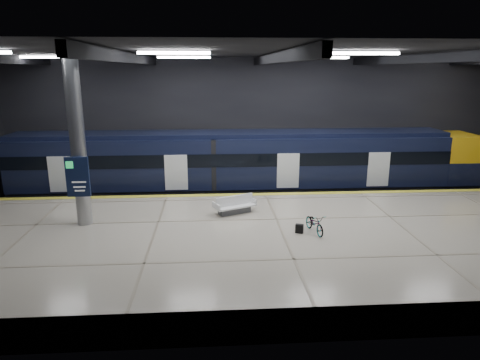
{
  "coord_description": "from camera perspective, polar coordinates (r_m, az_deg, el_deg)",
  "views": [
    {
      "loc": [
        -2.7,
        -18.13,
        7.3
      ],
      "look_at": [
        -1.39,
        1.5,
        2.2
      ],
      "focal_mm": 32.0,
      "sensor_mm": 36.0,
      "label": 1
    }
  ],
  "objects": [
    {
      "name": "pannier_bag",
      "position": [
        16.95,
        7.92,
        -6.44
      ],
      "size": [
        0.35,
        0.28,
        0.35
      ],
      "primitive_type": "cube",
      "rotation": [
        0.0,
        0.0,
        -0.4
      ],
      "color": "black",
      "rests_on": "platform"
    },
    {
      "name": "train",
      "position": [
        24.37,
        3.06,
        2.1
      ],
      "size": [
        29.4,
        2.84,
        3.79
      ],
      "color": "black",
      "rests_on": "ground"
    },
    {
      "name": "info_column",
      "position": [
        18.13,
        -20.84,
        4.57
      ],
      "size": [
        0.9,
        0.78,
        6.9
      ],
      "color": "#9EA0A5",
      "rests_on": "platform"
    },
    {
      "name": "safety_strip",
      "position": [
        21.95,
        3.4,
        -1.89
      ],
      "size": [
        30.0,
        0.4,
        0.01
      ],
      "primitive_type": "cube",
      "color": "yellow",
      "rests_on": "platform"
    },
    {
      "name": "room_shell",
      "position": [
        18.4,
        4.69,
        9.56
      ],
      "size": [
        30.1,
        16.1,
        8.05
      ],
      "color": "black",
      "rests_on": "ground"
    },
    {
      "name": "bench",
      "position": [
        18.99,
        -0.73,
        -3.61
      ],
      "size": [
        1.99,
        1.45,
        0.81
      ],
      "rotation": [
        0.0,
        0.0,
        0.43
      ],
      "color": "#595B60",
      "rests_on": "platform"
    },
    {
      "name": "rails",
      "position": [
        24.86,
        2.58,
        -2.37
      ],
      "size": [
        30.0,
        1.52,
        0.16
      ],
      "color": "gray",
      "rests_on": "ground"
    },
    {
      "name": "bicycle",
      "position": [
        17.0,
        9.94,
        -5.69
      ],
      "size": [
        0.82,
        1.55,
        0.78
      ],
      "primitive_type": "imported",
      "rotation": [
        0.0,
        0.0,
        0.21
      ],
      "color": "#99999E",
      "rests_on": "platform"
    },
    {
      "name": "platform",
      "position": [
        17.24,
        5.56,
        -8.59
      ],
      "size": [
        30.0,
        11.0,
        1.1
      ],
      "primitive_type": "cube",
      "color": "#BAB19D",
      "rests_on": "ground"
    },
    {
      "name": "ground",
      "position": [
        19.73,
        4.35,
        -7.23
      ],
      "size": [
        30.0,
        30.0,
        0.0
      ],
      "primitive_type": "plane",
      "color": "black",
      "rests_on": "ground"
    }
  ]
}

